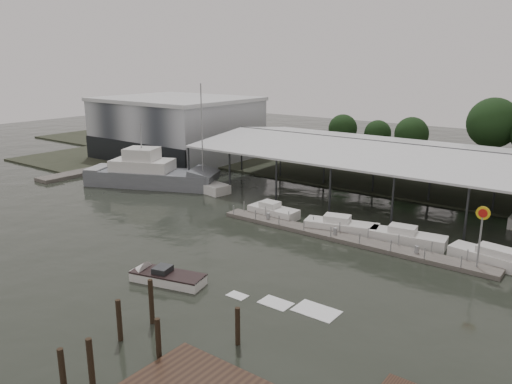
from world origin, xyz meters
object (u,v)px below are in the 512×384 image
Objects in this scene: grey_trawler at (151,174)px; white_sailboat at (201,184)px; shell_fuel_sign at (482,226)px; speedboat_underway at (162,277)px.

grey_trawler is 7.26m from white_sailboat.
shell_fuel_sign is 0.32× the size of speedboat_underway.
white_sailboat is (6.65, 2.76, -0.92)m from grey_trawler.
white_sailboat is 28.78m from speedboat_underway.
grey_trawler is (-43.18, 3.35, -2.35)m from shell_fuel_sign.
white_sailboat reaches higher than speedboat_underway.
shell_fuel_sign is 43.37m from grey_trawler.
white_sailboat reaches higher than grey_trawler.
white_sailboat reaches higher than shell_fuel_sign.
speedboat_underway is at bearing -63.83° from grey_trawler.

